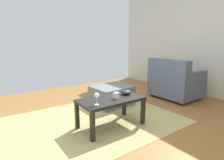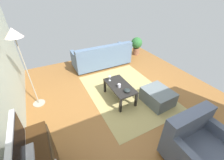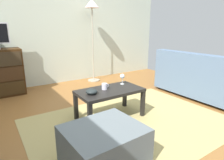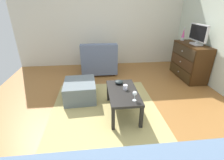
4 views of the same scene
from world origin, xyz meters
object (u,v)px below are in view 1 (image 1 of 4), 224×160
(wine_glass, at_px, (97,96))
(ottoman, at_px, (112,95))
(coffee_table, at_px, (111,102))
(armchair, at_px, (174,82))
(bowl_decorative, at_px, (126,92))
(mug, at_px, (116,95))

(wine_glass, relative_size, ottoman, 0.22)
(ottoman, bearing_deg, coffee_table, 53.78)
(armchair, relative_size, ottoman, 1.32)
(coffee_table, relative_size, wine_glass, 5.74)
(wine_glass, xyz_separation_m, ottoman, (-0.86, -0.89, -0.35))
(wine_glass, bearing_deg, coffee_table, -157.74)
(coffee_table, bearing_deg, wine_glass, 22.26)
(coffee_table, relative_size, ottoman, 1.29)
(wine_glass, xyz_separation_m, bowl_decorative, (-0.59, -0.15, -0.08))
(ottoman, bearing_deg, wine_glass, 45.87)
(bowl_decorative, bearing_deg, ottoman, -109.72)
(coffee_table, xyz_separation_m, mug, (-0.06, 0.05, 0.10))
(armchair, distance_m, ottoman, 1.41)
(wine_glass, distance_m, ottoman, 1.28)
(armchair, bearing_deg, wine_glass, 11.71)
(wine_glass, height_order, armchair, armchair)
(coffee_table, distance_m, mug, 0.13)
(wine_glass, distance_m, bowl_decorative, 0.62)
(bowl_decorative, relative_size, armchair, 0.16)
(armchair, bearing_deg, coffee_table, 9.95)
(wine_glass, bearing_deg, mug, -168.41)
(coffee_table, distance_m, bowl_decorative, 0.31)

